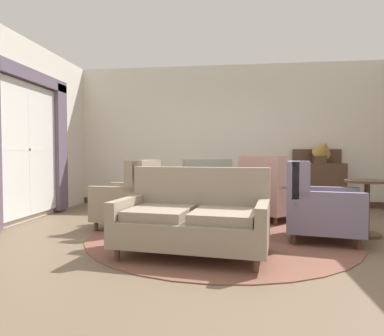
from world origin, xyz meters
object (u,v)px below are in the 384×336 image
at_px(coffee_table, 225,202).
at_px(sideboard, 319,183).
at_px(armchair_near_window, 205,192).
at_px(porcelain_vase, 221,185).
at_px(armchair_beside_settee, 131,199).
at_px(gramophone, 323,150).
at_px(armchair_far_left, 268,194).
at_px(side_table, 367,202).
at_px(armchair_foreground_right, 317,207).
at_px(settee, 193,219).

distance_m(coffee_table, sideboard, 2.92).
bearing_deg(armchair_near_window, porcelain_vase, 89.93).
relative_size(armchair_beside_settee, gramophone, 1.84).
bearing_deg(coffee_table, sideboard, 52.68).
relative_size(armchair_far_left, sideboard, 0.93).
relative_size(coffee_table, gramophone, 1.80).
xyz_separation_m(armchair_near_window, sideboard, (2.15, 1.11, 0.09)).
height_order(coffee_table, side_table, side_table).
bearing_deg(armchair_far_left, armchair_foreground_right, 152.42).
distance_m(armchair_foreground_right, sideboard, 2.67).
distance_m(porcelain_vase, armchair_far_left, 1.23).
bearing_deg(gramophone, sideboard, 118.37).
distance_m(armchair_beside_settee, armchair_near_window, 1.46).
bearing_deg(sideboard, gramophone, -61.63).
distance_m(coffee_table, armchair_beside_settee, 1.37).
distance_m(armchair_far_left, side_table, 1.47).
distance_m(armchair_beside_settee, sideboard, 3.82).
xyz_separation_m(side_table, sideboard, (-0.08, 2.27, 0.07)).
bearing_deg(coffee_table, armchair_near_window, 107.53).
relative_size(coffee_table, side_table, 1.32).
height_order(coffee_table, armchair_beside_settee, armchair_beside_settee).
bearing_deg(porcelain_vase, settee, -104.22).
xyz_separation_m(settee, armchair_far_left, (0.97, 1.98, 0.06)).
bearing_deg(settee, armchair_beside_settee, 139.12).
xyz_separation_m(armchair_beside_settee, side_table, (3.21, -0.08, 0.02)).
distance_m(coffee_table, armchair_foreground_right, 1.17).
bearing_deg(side_table, armchair_far_left, 143.31).
height_order(armchair_near_window, gramophone, gramophone).
xyz_separation_m(armchair_far_left, gramophone, (1.15, 1.30, 0.73)).
bearing_deg(sideboard, settee, -121.62).
distance_m(armchair_near_window, gramophone, 2.54).
xyz_separation_m(armchair_foreground_right, armchair_beside_settee, (-2.50, 0.41, 0.00)).
relative_size(coffee_table, porcelain_vase, 2.85).
bearing_deg(porcelain_vase, coffee_table, 43.19).
xyz_separation_m(armchair_beside_settee, armchair_far_left, (2.03, 0.80, 0.01)).
xyz_separation_m(porcelain_vase, gramophone, (1.87, 2.28, 0.51)).
bearing_deg(armchair_foreground_right, armchair_near_window, 56.67).
relative_size(armchair_foreground_right, armchair_beside_settee, 1.00).
relative_size(coffee_table, armchair_far_left, 0.89).
xyz_separation_m(armchair_near_window, armchair_far_left, (1.05, -0.29, 0.02)).
xyz_separation_m(porcelain_vase, armchair_foreground_right, (1.19, -0.23, -0.23)).
bearing_deg(coffee_table, armchair_beside_settee, 174.45).
bearing_deg(settee, coffee_table, 81.08).
xyz_separation_m(sideboard, gramophone, (0.05, -0.09, 0.65)).
height_order(settee, side_table, settee).
height_order(sideboard, gramophone, gramophone).
distance_m(coffee_table, settee, 1.10).
relative_size(coffee_table, armchair_beside_settee, 0.98).
bearing_deg(porcelain_vase, side_table, 3.03).
relative_size(porcelain_vase, armchair_far_left, 0.31).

